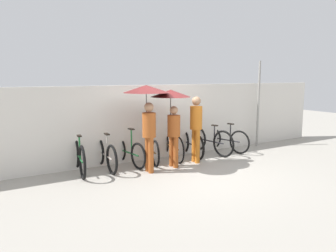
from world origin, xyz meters
name	(u,v)px	position (x,y,z in m)	size (l,w,h in m)	color
ground_plane	(191,174)	(0.00, 0.00, 0.00)	(30.00, 30.00, 0.00)	#9E998E
back_wall	(155,122)	(0.00, 1.79, 1.02)	(12.50, 0.12, 2.05)	silver
parked_bicycle_0	(79,157)	(-2.25, 1.41, 0.40)	(0.44, 1.79, 1.04)	black
parked_bicycle_1	(105,155)	(-1.61, 1.40, 0.37)	(0.44, 1.70, 0.99)	black
parked_bicycle_2	(128,152)	(-0.97, 1.47, 0.36)	(0.44, 1.63, 1.11)	black
parked_bicycle_3	(150,148)	(-0.32, 1.47, 0.36)	(0.55, 1.68, 1.04)	black
parked_bicycle_4	(171,145)	(0.32, 1.48, 0.38)	(0.47, 1.80, 1.02)	black
parked_bicycle_5	(190,143)	(0.97, 1.45, 0.37)	(0.46, 1.66, 1.07)	black
parked_bicycle_6	(209,141)	(1.61, 1.40, 0.40)	(0.47, 1.84, 0.97)	black
parked_bicycle_7	(225,139)	(2.25, 1.44, 0.37)	(0.55, 1.70, 0.99)	black
pedestrian_leading	(147,102)	(-0.77, 0.74, 1.67)	(1.11, 1.11, 2.07)	#9E4C1E
pedestrian_center	(172,106)	(-0.05, 0.83, 1.54)	(1.01, 1.01, 1.95)	#9E4C1E
pedestrian_trailing	(196,124)	(0.70, 0.81, 1.04)	(0.32, 0.32, 1.76)	#C66B1E
awning_pole	(258,104)	(3.65, 1.48, 1.38)	(0.07, 0.07, 2.76)	gray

